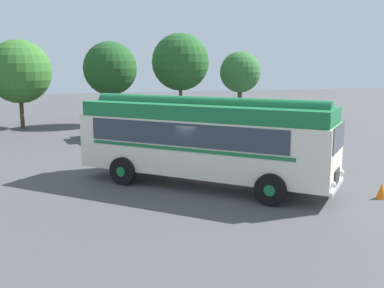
% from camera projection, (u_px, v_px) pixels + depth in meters
% --- Properties ---
extents(ground_plane, '(120.00, 120.00, 0.00)m').
position_uv_depth(ground_plane, '(202.00, 185.00, 17.73)').
color(ground_plane, '#474749').
extents(vintage_bus, '(8.98, 8.74, 3.49)m').
position_uv_depth(vintage_bus, '(204.00, 138.00, 17.31)').
color(vintage_bus, silver).
rests_on(vintage_bus, ground).
extents(car_near_left, '(2.37, 4.39, 1.66)m').
position_uv_depth(car_near_left, '(105.00, 126.00, 28.23)').
color(car_near_left, black).
rests_on(car_near_left, ground).
extents(car_mid_left, '(2.38, 4.39, 1.66)m').
position_uv_depth(car_mid_left, '(149.00, 126.00, 28.54)').
color(car_mid_left, maroon).
rests_on(car_mid_left, ground).
extents(car_mid_right, '(2.05, 4.25, 1.66)m').
position_uv_depth(car_mid_right, '(189.00, 124.00, 29.34)').
color(car_mid_right, '#4C5156').
rests_on(car_mid_right, ground).
extents(tree_left_of_centre, '(4.66, 4.66, 6.51)m').
position_uv_depth(tree_left_of_centre, '(20.00, 72.00, 32.97)').
color(tree_left_of_centre, '#4C3823').
rests_on(tree_left_of_centre, ground).
extents(tree_centre, '(4.13, 4.13, 6.46)m').
position_uv_depth(tree_centre, '(110.00, 68.00, 34.68)').
color(tree_centre, '#4C3823').
rests_on(tree_centre, ground).
extents(tree_right_of_centre, '(4.70, 4.70, 7.24)m').
position_uv_depth(tree_right_of_centre, '(180.00, 62.00, 36.74)').
color(tree_right_of_centre, '#4C3823').
rests_on(tree_right_of_centre, ground).
extents(tree_far_right, '(3.42, 3.42, 5.77)m').
position_uv_depth(tree_far_right, '(240.00, 72.00, 37.63)').
color(tree_far_right, '#4C3823').
rests_on(tree_far_right, ground).
extents(traffic_cone, '(0.36, 0.36, 0.55)m').
position_uv_depth(traffic_cone, '(382.00, 191.00, 15.88)').
color(traffic_cone, orange).
rests_on(traffic_cone, ground).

